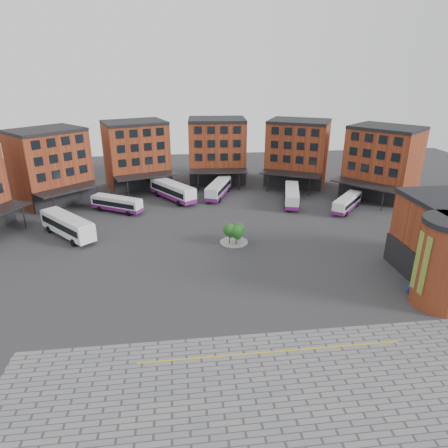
{
  "coord_description": "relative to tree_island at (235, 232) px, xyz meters",
  "views": [
    {
      "loc": [
        -6.49,
        -44.63,
        26.06
      ],
      "look_at": [
        0.18,
        10.04,
        4.0
      ],
      "focal_mm": 32.0,
      "sensor_mm": 36.0,
      "label": 1
    }
  ],
  "objects": [
    {
      "name": "bus_f",
      "position": [
        23.57,
        12.62,
        -0.45
      ],
      "size": [
        8.42,
        9.06,
        2.83
      ],
      "rotation": [
        0.0,
        0.0,
        -0.73
      ],
      "color": "white",
      "rests_on": "ground"
    },
    {
      "name": "ground",
      "position": [
        -2.05,
        -11.57,
        -1.99
      ],
      "size": [
        160.0,
        160.0,
        0.0
      ],
      "primitive_type": "plane",
      "color": "#28282B",
      "rests_on": "ground"
    },
    {
      "name": "yellow_line",
      "position": [
        -0.05,
        -25.57,
        -1.96
      ],
      "size": [
        26.0,
        0.15,
        0.02
      ],
      "primitive_type": "cube",
      "color": "gold",
      "rests_on": "paving_zone"
    },
    {
      "name": "bus_d",
      "position": [
        0.11,
        24.18,
        -0.23
      ],
      "size": [
        6.75,
        11.67,
        3.24
      ],
      "rotation": [
        0.0,
        0.0,
        -0.38
      ],
      "color": "silver",
      "rests_on": "ground"
    },
    {
      "name": "main_building",
      "position": [
        -6.82,
        26.68,
        5.24
      ],
      "size": [
        94.14,
        42.48,
        14.6
      ],
      "color": "brown",
      "rests_on": "ground"
    },
    {
      "name": "bus_b",
      "position": [
        -20.05,
        17.19,
        -0.41
      ],
      "size": [
        10.11,
        7.29,
        2.91
      ],
      "rotation": [
        0.0,
        0.0,
        1.04
      ],
      "color": "white",
      "rests_on": "ground"
    },
    {
      "name": "paving_zone",
      "position": [
        -0.05,
        -33.57,
        -1.98
      ],
      "size": [
        50.0,
        22.0,
        0.02
      ],
      "primitive_type": "cube",
      "color": "slate",
      "rests_on": "ground"
    },
    {
      "name": "tree_island",
      "position": [
        0.0,
        0.0,
        0.0
      ],
      "size": [
        4.4,
        4.4,
        3.43
      ],
      "color": "gray",
      "rests_on": "ground"
    },
    {
      "name": "bus_a",
      "position": [
        -26.42,
        6.08,
        0.1
      ],
      "size": [
        10.34,
        11.26,
        3.53
      ],
      "rotation": [
        0.0,
        0.0,
        0.72
      ],
      "color": "white",
      "rests_on": "ground"
    },
    {
      "name": "bus_e",
      "position": [
        14.14,
        17.7,
        -0.23
      ],
      "size": [
        5.57,
        11.81,
        3.25
      ],
      "rotation": [
        0.0,
        0.0,
        -0.27
      ],
      "color": "silver",
      "rests_on": "ground"
    },
    {
      "name": "bus_c",
      "position": [
        -9.49,
        23.16,
        -0.05
      ],
      "size": [
        9.5,
        12.13,
        3.57
      ],
      "rotation": [
        0.0,
        0.0,
        0.59
      ],
      "color": "white",
      "rests_on": "ground"
    },
    {
      "name": "blue_car",
      "position": [
        20.52,
        -18.02,
        -1.35
      ],
      "size": [
        3.76,
        3.65,
        1.28
      ],
      "primitive_type": "imported",
      "rotation": [
        0.0,
        0.0,
        0.82
      ],
      "color": "#0C2DA3",
      "rests_on": "ground"
    }
  ]
}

